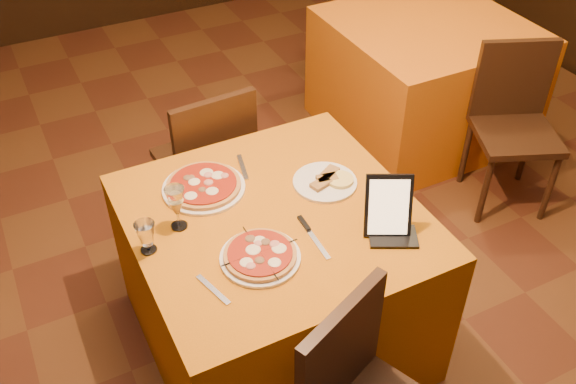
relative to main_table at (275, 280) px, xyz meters
name	(u,v)px	position (x,y,z in m)	size (l,w,h in m)	color
floor	(283,312)	(0.09, 0.11, -0.38)	(6.00, 7.00, 0.01)	#5E2D19
main_table	(275,280)	(0.00, 0.00, 0.00)	(1.10, 1.10, 0.75)	#C26D0C
side_table	(423,79)	(1.59, 1.12, 0.00)	(1.10, 1.10, 0.75)	orange
chair_main_far	(203,160)	(0.00, 0.84, 0.08)	(0.48, 0.48, 0.91)	black
chair_side_near	(516,134)	(1.59, 0.30, 0.08)	(0.45, 0.45, 0.91)	black
chair_side_far	(355,17)	(1.59, 1.95, 0.08)	(0.46, 0.46, 0.91)	black
pizza_near	(260,256)	(-0.15, -0.20, 0.39)	(0.29, 0.29, 0.03)	white
pizza_far	(204,187)	(-0.19, 0.27, 0.39)	(0.34, 0.34, 0.03)	white
cutlet_dish	(325,181)	(0.27, 0.08, 0.39)	(0.27, 0.27, 0.03)	white
wine_glass	(177,208)	(-0.35, 0.10, 0.47)	(0.09, 0.09, 0.19)	#E5CF82
water_glass	(146,237)	(-0.50, 0.03, 0.44)	(0.06, 0.06, 0.13)	silver
tablet	(388,206)	(0.34, -0.27, 0.49)	(0.17, 0.02, 0.24)	black
knife	(314,238)	(0.07, -0.19, 0.38)	(0.24, 0.02, 0.01)	#A7A5AC
fork_near	(213,290)	(-0.36, -0.26, 0.38)	(0.18, 0.02, 0.01)	silver
fork_far	(243,167)	(0.01, 0.33, 0.38)	(0.18, 0.02, 0.01)	#BAB9C1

